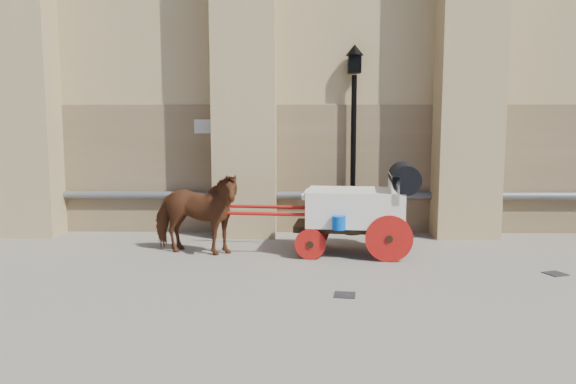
{
  "coord_description": "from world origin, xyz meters",
  "views": [
    {
      "loc": [
        0.2,
        -9.1,
        2.63
      ],
      "look_at": [
        0.01,
        1.82,
        1.24
      ],
      "focal_mm": 35.0,
      "sensor_mm": 36.0,
      "label": 1
    }
  ],
  "objects": [
    {
      "name": "drain_grate_near",
      "position": [
        0.92,
        -0.86,
        0.01
      ],
      "size": [
        0.36,
        0.36,
        0.01
      ],
      "primitive_type": "cube",
      "rotation": [
        0.0,
        0.0,
        -0.13
      ],
      "color": "black",
      "rests_on": "ground"
    },
    {
      "name": "drain_grate_far",
      "position": [
        4.66,
        0.4,
        0.01
      ],
      "size": [
        0.42,
        0.42,
        0.01
      ],
      "primitive_type": "cube",
      "rotation": [
        0.0,
        0.0,
        0.38
      ],
      "color": "black",
      "rests_on": "ground"
    },
    {
      "name": "ground",
      "position": [
        0.0,
        0.0,
        0.0
      ],
      "size": [
        90.0,
        90.0,
        0.0
      ],
      "primitive_type": "plane",
      "color": "#6D665C",
      "rests_on": "ground"
    },
    {
      "name": "carriage",
      "position": [
        1.47,
        1.85,
        0.97
      ],
      "size": [
        4.21,
        1.57,
        1.8
      ],
      "rotation": [
        0.0,
        0.0,
        -0.11
      ],
      "color": "black",
      "rests_on": "ground"
    },
    {
      "name": "horse",
      "position": [
        -1.82,
        1.76,
        0.82
      ],
      "size": [
        2.09,
        1.32,
        1.63
      ],
      "primitive_type": "imported",
      "rotation": [
        0.0,
        0.0,
        1.33
      ],
      "color": "brown",
      "rests_on": "ground"
    },
    {
      "name": "street_lamp",
      "position": [
        1.47,
        3.8,
        2.32
      ],
      "size": [
        0.41,
        0.41,
        4.33
      ],
      "color": "black",
      "rests_on": "ground"
    }
  ]
}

